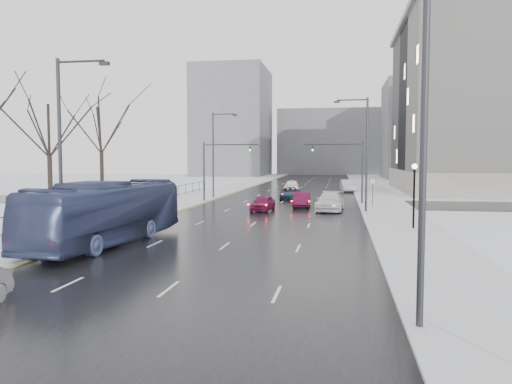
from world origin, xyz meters
The scene contains 26 objects.
road centered at (0.00, 60.00, 0.02)m, with size 16.00×150.00×0.04m, color black.
cross_road centered at (0.00, 48.00, 0.02)m, with size 130.00×10.00×0.04m, color black.
sidewalk_left centered at (-10.50, 60.00, 0.08)m, with size 5.00×150.00×0.16m, color silver.
sidewalk_right centered at (10.50, 60.00, 0.08)m, with size 5.00×150.00×0.16m, color silver.
park_strip centered at (-20.00, 60.00, 0.06)m, with size 14.00×150.00×0.12m, color white.
tree_park_d centered at (-17.80, 34.00, 0.00)m, with size 8.75×8.75×12.50m, color black, non-canonical shape.
tree_park_e centered at (-18.20, 44.00, 0.00)m, with size 9.45×9.45×13.50m, color black, non-canonical shape.
iron_fence centered at (-13.00, 30.00, 0.91)m, with size 0.06×70.00×1.30m.
streetlight_r_near centered at (8.17, 10.00, 5.62)m, with size 2.95×0.25×10.00m.
streetlight_r_mid centered at (8.17, 40.00, 5.62)m, with size 2.95×0.25×10.00m.
streetlight_l_near centered at (-8.17, 20.00, 5.62)m, with size 2.95×0.25×10.00m.
streetlight_l_far centered at (-8.17, 52.00, 5.62)m, with size 2.95×0.25×10.00m.
lamppost_r_mid centered at (11.00, 30.00, 2.94)m, with size 0.36×0.36×4.28m.
mast_signal_right centered at (7.33, 48.00, 4.11)m, with size 6.10×0.33×6.50m.
mast_signal_left centered at (-7.33, 48.00, 4.11)m, with size 6.10×0.33×6.50m.
no_uturn_sign centered at (9.20, 44.00, 2.30)m, with size 0.60×0.06×2.70m.
bldg_far_right centered at (28.00, 115.00, 11.00)m, with size 24.00×20.00×22.00m, color slate.
bldg_far_left centered at (-22.00, 125.00, 14.00)m, with size 18.00×22.00×28.00m, color slate.
bldg_far_center centered at (4.00, 140.00, 9.00)m, with size 30.00×18.00×18.00m, color slate.
bus centered at (-6.57, 21.56, 1.80)m, with size 2.95×12.61×3.51m, color navy.
sedan_center_near centered at (-0.67, 39.86, 0.74)m, with size 1.65×4.10×1.40m, color maroon.
sedan_right_near centered at (2.53, 43.77, 0.76)m, with size 1.52×4.36×1.44m, color #4E0D2B.
sedan_right_cross centered at (0.50, 52.64, 0.73)m, with size 2.28×4.94×1.37m, color #162E44.
sedan_right_far centered at (5.29, 41.23, 0.87)m, with size 2.33×5.73×1.66m, color silver.
sedan_center_far centered at (-0.50, 65.00, 0.87)m, with size 1.96×4.86×1.66m, color white.
sedan_right_distant centered at (7.19, 66.41, 0.88)m, with size 1.77×5.08×1.67m, color #BCB9BF.
Camera 1 is at (6.17, -4.21, 4.88)m, focal length 35.00 mm.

